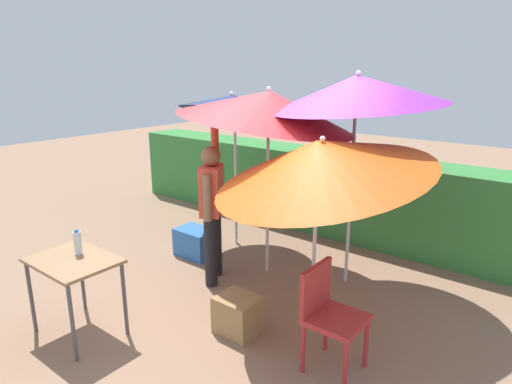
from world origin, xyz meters
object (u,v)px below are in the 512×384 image
chair_plastic (329,312)px  folding_table (74,268)px  crate_cardboard (238,315)px  bottle_water (78,243)px  cooler_box (196,242)px  umbrella_yellow (320,159)px  umbrella_navy (357,91)px  person_vendor (212,204)px  umbrella_rainbow (268,107)px  umbrella_orange (233,105)px

chair_plastic → folding_table: 2.32m
crate_cardboard → bottle_water: bearing=-145.5°
cooler_box → umbrella_yellow: bearing=-11.5°
umbrella_yellow → chair_plastic: umbrella_yellow is taller
umbrella_yellow → umbrella_navy: umbrella_navy is taller
bottle_water → person_vendor: bearing=78.9°
person_vendor → crate_cardboard: person_vendor is taller
umbrella_yellow → crate_cardboard: (-0.48, -0.59, -1.46)m
bottle_water → umbrella_yellow: bearing=40.0°
person_vendor → bottle_water: size_ratio=7.83×
chair_plastic → crate_cardboard: (-0.91, -0.08, -0.33)m
umbrella_rainbow → umbrella_yellow: umbrella_rainbow is taller
cooler_box → bottle_water: size_ratio=2.18×
cooler_box → bottle_water: bottle_water is taller
umbrella_navy → cooler_box: bearing=-164.0°
person_vendor → cooler_box: bearing=151.7°
umbrella_yellow → cooler_box: bearing=168.5°
umbrella_navy → chair_plastic: size_ratio=2.76×
umbrella_rainbow → cooler_box: (-1.01, -0.23, -1.82)m
folding_table → umbrella_yellow: bearing=42.7°
chair_plastic → bottle_water: bearing=-156.6°
umbrella_navy → bottle_water: 3.15m
umbrella_rainbow → folding_table: bearing=-104.9°
cooler_box → bottle_water: (0.38, -1.85, 0.69)m
umbrella_orange → bottle_water: 2.74m
umbrella_navy → folding_table: (-1.49, -2.50, -1.53)m
umbrella_orange → umbrella_yellow: bearing=-28.8°
umbrella_navy → bottle_water: size_ratio=10.25×
umbrella_rainbow → umbrella_orange: 1.00m
chair_plastic → person_vendor: bearing=162.9°
umbrella_rainbow → chair_plastic: 2.41m
crate_cardboard → bottle_water: size_ratio=1.64×
umbrella_rainbow → bottle_water: 2.45m
bottle_water → umbrella_navy: bearing=57.2°
cooler_box → folding_table: (0.43, -1.94, 0.48)m
umbrella_yellow → person_vendor: size_ratio=1.12×
person_vendor → chair_plastic: (1.84, -0.56, -0.42)m
crate_cardboard → umbrella_orange: bearing=131.8°
person_vendor → bottle_water: person_vendor is taller
umbrella_orange → person_vendor: umbrella_orange is taller
umbrella_yellow → person_vendor: umbrella_yellow is taller
umbrella_navy → chair_plastic: 2.31m
umbrella_rainbow → crate_cardboard: 2.28m
chair_plastic → crate_cardboard: bearing=-174.8°
bottle_water → folding_table: bearing=-59.6°
umbrella_orange → crate_cardboard: bearing=-48.2°
umbrella_rainbow → umbrella_yellow: (1.06, -0.65, -0.36)m
umbrella_yellow → umbrella_navy: size_ratio=0.86×
crate_cardboard → folding_table: size_ratio=0.49×
umbrella_navy → folding_table: umbrella_navy is taller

